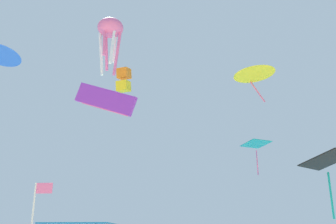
# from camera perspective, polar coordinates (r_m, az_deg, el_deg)

# --- Properties ---
(kite_delta_blue) EXTENTS (4.17, 4.18, 2.72)m
(kite_delta_blue) POSITION_cam_1_polar(r_m,az_deg,el_deg) (32.05, -23.23, 8.04)
(kite_delta_blue) COLOR blue
(kite_diamond_black) EXTENTS (4.02, 4.02, 4.32)m
(kite_diamond_black) POSITION_cam_1_polar(r_m,az_deg,el_deg) (28.79, 22.29, -6.94)
(kite_diamond_black) COLOR black
(kite_box_orange) EXTENTS (1.45, 1.55, 2.55)m
(kite_box_orange) POSITION_cam_1_polar(r_m,az_deg,el_deg) (38.90, -6.52, 4.70)
(kite_box_orange) COLOR orange
(kite_parafoil_purple) EXTENTS (4.57, 1.29, 2.79)m
(kite_parafoil_purple) POSITION_cam_1_polar(r_m,az_deg,el_deg) (26.96, -9.17, 1.80)
(kite_parafoil_purple) COLOR purple
(kite_octopus_pink) EXTENTS (3.15, 3.15, 5.52)m
(kite_octopus_pink) POSITION_cam_1_polar(r_m,az_deg,el_deg) (36.24, -8.47, 11.73)
(kite_octopus_pink) COLOR pink
(kite_delta_yellow) EXTENTS (4.59, 4.55, 3.08)m
(kite_delta_yellow) POSITION_cam_1_polar(r_m,az_deg,el_deg) (36.47, 12.47, 5.89)
(kite_delta_yellow) COLOR yellow
(kite_diamond_teal) EXTENTS (3.15, 3.15, 3.30)m
(kite_diamond_teal) POSITION_cam_1_polar(r_m,az_deg,el_deg) (40.16, 12.80, -4.81)
(kite_diamond_teal) COLOR teal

